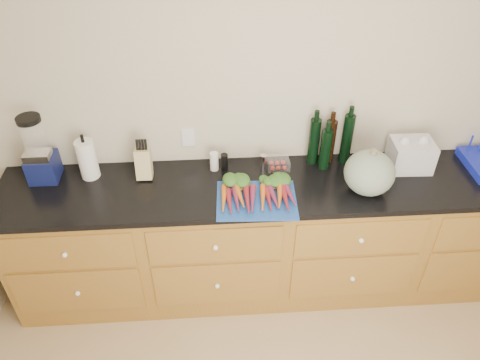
{
  "coord_description": "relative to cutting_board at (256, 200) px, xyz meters",
  "views": [
    {
      "loc": [
        -0.43,
        -1.0,
        2.79
      ],
      "look_at": [
        -0.29,
        1.2,
        1.06
      ],
      "focal_mm": 35.0,
      "sensor_mm": 36.0,
      "label": 1
    }
  ],
  "objects": [
    {
      "name": "paper_towel",
      "position": [
        -1.05,
        0.32,
        0.13
      ],
      "size": [
        0.12,
        0.12,
        0.26
      ],
      "primitive_type": "cylinder",
      "color": "white",
      "rests_on": "countertop"
    },
    {
      "name": "cutting_board",
      "position": [
        0.0,
        0.0,
        0.0
      ],
      "size": [
        0.5,
        0.39,
        0.01
      ],
      "primitive_type": "cube",
      "rotation": [
        0.0,
        0.0,
        -0.05
      ],
      "color": "#1A4493",
      "rests_on": "countertop"
    },
    {
      "name": "countertop",
      "position": [
        0.19,
        0.16,
        -0.03
      ],
      "size": [
        3.64,
        0.62,
        0.04
      ],
      "primitive_type": "cube",
      "color": "black",
      "rests_on": "cabinets"
    },
    {
      "name": "wall_back",
      "position": [
        0.19,
        0.48,
        0.35
      ],
      "size": [
        4.1,
        0.05,
        2.6
      ],
      "primitive_type": "cube",
      "color": "beige",
      "rests_on": "ground"
    },
    {
      "name": "carrots",
      "position": [
        0.0,
        0.04,
        0.03
      ],
      "size": [
        0.44,
        0.32,
        0.06
      ],
      "color": "#C86317",
      "rests_on": "cutting_board"
    },
    {
      "name": "canister_chrome",
      "position": [
        0.08,
        0.34,
        0.04
      ],
      "size": [
        0.04,
        0.04,
        0.1
      ],
      "primitive_type": "cylinder",
      "color": "silver",
      "rests_on": "countertop"
    },
    {
      "name": "squash",
      "position": [
        0.69,
        0.06,
        0.13
      ],
      "size": [
        0.31,
        0.31,
        0.28
      ],
      "primitive_type": "ellipsoid",
      "color": "slate",
      "rests_on": "countertop"
    },
    {
      "name": "tomato_box",
      "position": [
        0.17,
        0.33,
        0.03
      ],
      "size": [
        0.15,
        0.12,
        0.07
      ],
      "primitive_type": "cube",
      "color": "white",
      "rests_on": "countertop"
    },
    {
      "name": "grocery_bag",
      "position": [
        1.04,
        0.28,
        0.09
      ],
      "size": [
        0.27,
        0.22,
        0.19
      ],
      "primitive_type": null,
      "rotation": [
        0.0,
        0.0,
        -0.04
      ],
      "color": "silver",
      "rests_on": "countertop"
    },
    {
      "name": "bottles",
      "position": [
        0.51,
        0.37,
        0.15
      ],
      "size": [
        0.29,
        0.15,
        0.35
      ],
      "color": "black",
      "rests_on": "countertop"
    },
    {
      "name": "knife_block",
      "position": [
        -0.7,
        0.3,
        0.09
      ],
      "size": [
        0.1,
        0.1,
        0.2
      ],
      "primitive_type": "cube",
      "color": "tan",
      "rests_on": "countertop"
    },
    {
      "name": "cabinets",
      "position": [
        0.19,
        0.16,
        -0.5
      ],
      "size": [
        3.6,
        0.64,
        0.9
      ],
      "color": "brown",
      "rests_on": "ground"
    },
    {
      "name": "grinder_salt",
      "position": [
        -0.25,
        0.34,
        0.06
      ],
      "size": [
        0.06,
        0.06,
        0.13
      ],
      "primitive_type": "cylinder",
      "color": "white",
      "rests_on": "countertop"
    },
    {
      "name": "blender_appliance",
      "position": [
        -1.33,
        0.32,
        0.19
      ],
      "size": [
        0.18,
        0.18,
        0.45
      ],
      "color": "#0F1749",
      "rests_on": "countertop"
    },
    {
      "name": "grinder_pepper",
      "position": [
        -0.18,
        0.34,
        0.05
      ],
      "size": [
        0.05,
        0.05,
        0.11
      ],
      "primitive_type": "cylinder",
      "color": "black",
      "rests_on": "countertop"
    }
  ]
}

